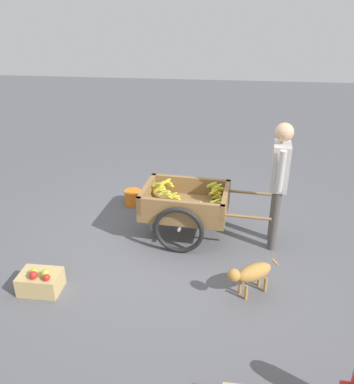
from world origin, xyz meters
TOP-DOWN VIEW (x-y plane):
  - ground_plane at (0.00, 0.00)m, footprint 24.00×24.00m
  - fruit_cart at (-0.14, -0.40)m, footprint 1.71×0.99m
  - vendor_person at (-1.28, -0.30)m, footprint 0.23×0.57m
  - dog at (-0.96, 0.73)m, footprint 0.57×0.43m
  - plastic_bucket at (0.76, -1.19)m, footprint 0.26×0.26m
  - apple_crate at (1.31, 0.96)m, footprint 0.44×0.32m

SIDE VIEW (x-z plane):
  - ground_plane at x=0.00m, z-range 0.00..0.00m
  - plastic_bucket at x=0.76m, z-range 0.00..0.23m
  - apple_crate at x=1.31m, z-range -0.04..0.28m
  - dog at x=-0.96m, z-range 0.07..0.47m
  - fruit_cart at x=-0.14m, z-range 0.08..0.81m
  - vendor_person at x=-1.28m, z-range 0.16..1.79m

